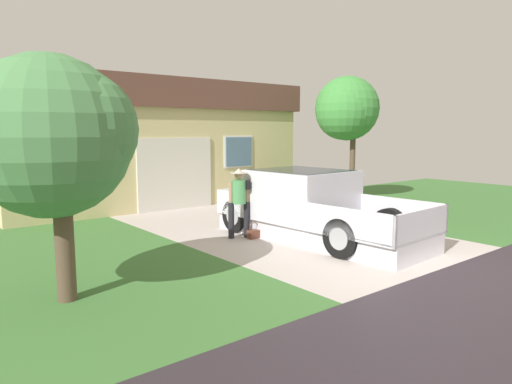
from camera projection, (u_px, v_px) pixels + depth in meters
The scene contains 7 objects.
pickup_truck at pixel (306, 207), 10.94m from camera, with size 2.35×5.19×1.58m.
person_with_hat at pixel (239, 197), 10.81m from camera, with size 0.49×0.41×1.64m.
handbag at pixel (254, 233), 10.85m from camera, with size 0.29×0.19×0.38m.
house_with_garage at pixel (130, 141), 17.37m from camera, with size 10.53×7.24×4.16m.
front_yard_tree at pixel (58, 135), 6.56m from camera, with size 2.32×2.31×3.57m.
neighbor_tree at pixel (346, 110), 16.08m from camera, with size 2.33×2.22×4.37m.
wheeled_trash_bin at pixel (280, 185), 16.36m from camera, with size 0.60×0.72×1.12m.
Camera 1 is at (-7.66, -4.25, 2.50)m, focal length 32.68 mm.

